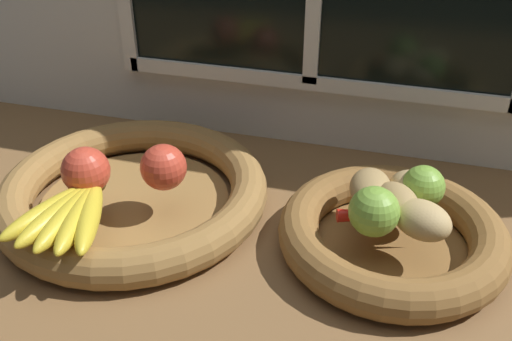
% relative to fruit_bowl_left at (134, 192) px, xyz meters
% --- Properties ---
extents(ground_plane, '(1.40, 0.90, 0.03)m').
position_rel_fruit_bowl_left_xyz_m(ground_plane, '(0.21, -0.03, -0.04)').
color(ground_plane, brown).
extents(fruit_bowl_left, '(0.39, 0.39, 0.05)m').
position_rel_fruit_bowl_left_xyz_m(fruit_bowl_left, '(0.00, 0.00, 0.00)').
color(fruit_bowl_left, olive).
rests_on(fruit_bowl_left, ground_plane).
extents(fruit_bowl_right, '(0.30, 0.30, 0.05)m').
position_rel_fruit_bowl_left_xyz_m(fruit_bowl_right, '(0.37, 0.00, 0.00)').
color(fruit_bowl_right, brown).
rests_on(fruit_bowl_right, ground_plane).
extents(apple_red_front, '(0.07, 0.07, 0.07)m').
position_rel_fruit_bowl_left_xyz_m(apple_red_front, '(-0.04, -0.05, 0.06)').
color(apple_red_front, '#CC422D').
rests_on(apple_red_front, fruit_bowl_left).
extents(apple_red_right, '(0.06, 0.06, 0.06)m').
position_rel_fruit_bowl_left_xyz_m(apple_red_right, '(0.06, -0.01, 0.06)').
color(apple_red_right, '#CC422D').
rests_on(apple_red_right, fruit_bowl_left).
extents(banana_bunch_front, '(0.13, 0.16, 0.03)m').
position_rel_fruit_bowl_left_xyz_m(banana_bunch_front, '(-0.02, -0.12, 0.04)').
color(banana_bunch_front, gold).
rests_on(banana_bunch_front, fruit_bowl_left).
extents(potato_back, '(0.09, 0.09, 0.04)m').
position_rel_fruit_bowl_left_xyz_m(potato_back, '(0.39, 0.04, 0.05)').
color(potato_back, tan).
rests_on(potato_back, fruit_bowl_right).
extents(potato_large, '(0.08, 0.09, 0.05)m').
position_rel_fruit_bowl_left_xyz_m(potato_large, '(0.37, 0.00, 0.05)').
color(potato_large, '#A38451').
rests_on(potato_large, fruit_bowl_right).
extents(potato_oblong, '(0.06, 0.09, 0.04)m').
position_rel_fruit_bowl_left_xyz_m(potato_oblong, '(0.34, 0.03, 0.05)').
color(potato_oblong, '#A38451').
rests_on(potato_oblong, fruit_bowl_right).
extents(potato_small, '(0.09, 0.08, 0.05)m').
position_rel_fruit_bowl_left_xyz_m(potato_small, '(0.40, -0.03, 0.05)').
color(potato_small, tan).
rests_on(potato_small, fruit_bowl_right).
extents(lime_near, '(0.06, 0.06, 0.06)m').
position_rel_fruit_bowl_left_xyz_m(lime_near, '(0.35, -0.04, 0.06)').
color(lime_near, '#7AAD3D').
rests_on(lime_near, fruit_bowl_right).
extents(lime_far, '(0.06, 0.06, 0.06)m').
position_rel_fruit_bowl_left_xyz_m(lime_far, '(0.40, 0.04, 0.06)').
color(lime_far, '#7AAD3D').
rests_on(lime_far, fruit_bowl_right).
extents(chili_pepper, '(0.14, 0.06, 0.02)m').
position_rel_fruit_bowl_left_xyz_m(chili_pepper, '(0.37, -0.01, 0.04)').
color(chili_pepper, red).
rests_on(chili_pepper, fruit_bowl_right).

